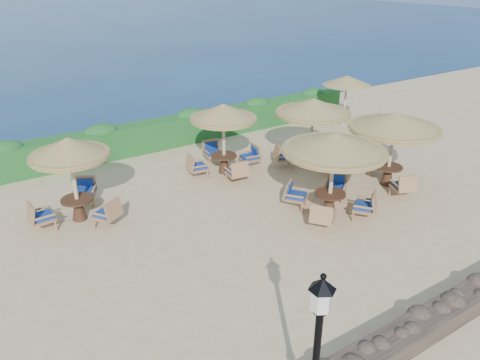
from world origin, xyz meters
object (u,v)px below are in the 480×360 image
(cafe_set_2, at_px, (72,166))
(cafe_set_3, at_px, (224,129))
(extra_parasol, at_px, (347,81))
(cafe_set_4, at_px, (313,118))
(cafe_set_1, at_px, (394,129))
(cafe_set_0, at_px, (333,157))

(cafe_set_2, height_order, cafe_set_3, same)
(extra_parasol, distance_m, cafe_set_2, 13.77)
(extra_parasol, relative_size, cafe_set_4, 0.84)
(extra_parasol, height_order, cafe_set_1, cafe_set_1)
(cafe_set_3, bearing_deg, cafe_set_2, -173.54)
(cafe_set_0, bearing_deg, extra_parasol, 42.69)
(cafe_set_0, xyz_separation_m, cafe_set_1, (3.20, 0.45, 0.15))
(extra_parasol, bearing_deg, cafe_set_2, -169.80)
(cafe_set_3, bearing_deg, extra_parasol, 12.78)
(cafe_set_1, height_order, cafe_set_3, same)
(cafe_set_2, bearing_deg, cafe_set_1, -19.33)
(extra_parasol, relative_size, cafe_set_3, 0.84)
(cafe_set_4, bearing_deg, cafe_set_2, 176.24)
(cafe_set_1, relative_size, cafe_set_3, 1.09)
(cafe_set_4, bearing_deg, cafe_set_3, 159.16)
(cafe_set_2, xyz_separation_m, cafe_set_3, (5.59, 0.63, -0.06))
(cafe_set_2, distance_m, cafe_set_3, 5.63)
(cafe_set_0, distance_m, cafe_set_4, 3.94)
(cafe_set_0, xyz_separation_m, cafe_set_2, (-6.67, 3.91, -0.13))
(cafe_set_0, bearing_deg, cafe_set_3, 103.28)
(cafe_set_1, bearing_deg, extra_parasol, 58.04)
(cafe_set_1, xyz_separation_m, cafe_set_3, (-4.27, 4.09, -0.35))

